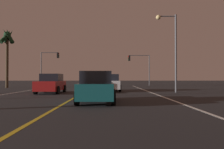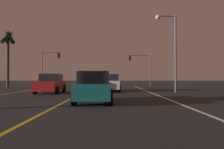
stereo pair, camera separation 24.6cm
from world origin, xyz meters
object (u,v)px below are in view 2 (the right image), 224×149
Objects in this scene: street_lamp_right_far at (170,42)px; palm_tree_left_far at (8,41)px; traffic_light_near_left at (50,61)px; car_lead_same_lane at (94,87)px; car_ahead_far at (110,83)px; traffic_light_near_right at (139,63)px; car_oncoming at (50,84)px.

street_lamp_right_far is 0.90× the size of palm_tree_left_far.
traffic_light_near_left is 22.78m from street_lamp_right_far.
car_lead_same_lane is 0.54× the size of palm_tree_left_far.
traffic_light_near_left is (-10.02, 14.55, 3.30)m from car_ahead_far.
car_lead_same_lane is 10.90m from street_lamp_right_far.
traffic_light_near_right is 19.97m from palm_tree_left_far.
traffic_light_near_right is at bearing -12.61° from car_lead_same_lane.
palm_tree_left_far is at bearing -115.67° from traffic_light_near_left.
car_lead_same_lane is 1.00× the size of car_oncoming.
traffic_light_near_left is at bearing -164.48° from car_oncoming.
car_ahead_far is 1.00× the size of car_lead_same_lane.
street_lamp_right_far reaches higher than car_oncoming.
traffic_light_near_right is at bearing -87.24° from street_lamp_right_far.
traffic_light_near_left is at bearing 0.00° from traffic_light_near_right.
palm_tree_left_far is (-8.40, 9.81, 5.44)m from car_oncoming.
car_ahead_far is 1.00× the size of car_oncoming.
street_lamp_right_far is at bearing -46.89° from traffic_light_near_left.
palm_tree_left_far is at bearing 36.77° from car_lead_same_lane.
street_lamp_right_far reaches higher than traffic_light_near_left.
car_lead_same_lane and car_oncoming have the same top height.
car_ahead_far is 0.77× the size of traffic_light_near_left.
car_lead_same_lane is 25.46m from traffic_light_near_right.
car_lead_same_lane is at bearing 175.61° from car_ahead_far.
palm_tree_left_far is (-3.60, -7.48, 2.14)m from traffic_light_near_left.
traffic_light_near_left reaches higher than car_ahead_far.
car_ahead_far is at bearing -20.61° from street_lamp_right_far.
car_lead_same_lane is (-0.78, -10.12, 0.00)m from car_ahead_far.
traffic_light_near_right is (9.96, 17.29, 3.02)m from car_oncoming.
traffic_light_near_right is 0.72× the size of street_lamp_right_far.
car_oncoming is at bearing 117.78° from car_ahead_far.
palm_tree_left_far is at bearing 22.18° from traffic_light_near_right.
street_lamp_right_far reaches higher than car_ahead_far.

